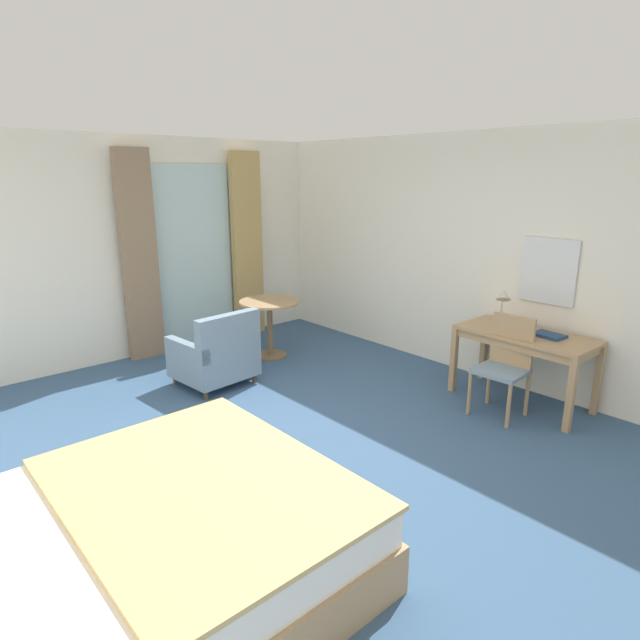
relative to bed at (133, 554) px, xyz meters
The scene contains 14 objects.
ground 1.81m from the bed, 22.28° to the left, with size 6.04×7.10×0.10m, color #38567A.
wall_back 4.42m from the bed, 67.48° to the left, with size 5.64×0.12×2.70m, color white.
wall_right 4.58m from the bed, ahead, with size 0.12×6.70×2.70m, color white.
balcony_glass_door 4.72m from the bed, 56.95° to the left, with size 1.12×0.02×2.37m, color silver.
curtain_panel_left 4.28m from the bed, 65.20° to the left, with size 0.43×0.10×2.55m, color #897056.
curtain_panel_right 5.12m from the bed, 48.85° to the left, with size 0.45×0.10×2.55m, color tan.
bed is the anchor object (origin of this frame).
writing_desk 4.01m from the bed, ahead, with size 0.64×1.31×0.73m.
desk_chair 3.64m from the bed, ahead, with size 0.44×0.46×0.96m.
desk_lamp 3.99m from the bed, ahead, with size 0.29×0.23×0.45m.
closed_book 4.07m from the bed, ahead, with size 0.20×0.28×0.03m, color navy.
armchair_by_window 3.06m from the bed, 51.04° to the left, with size 0.82×0.77×0.85m.
round_cafe_table 4.03m from the bed, 43.34° to the left, with size 0.75×0.75×0.73m.
wall_mirror 4.44m from the bed, ahead, with size 0.02×0.56×0.65m.
Camera 1 is at (-2.47, -3.10, 2.24)m, focal length 29.61 mm.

